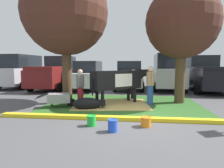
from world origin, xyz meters
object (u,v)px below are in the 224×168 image
object	(u,v)px
suv_dark_grey	(22,71)
bucket_orange	(146,121)
wheelbarrow	(60,98)
pickup_truck_maroon	(56,74)
cow_holstein	(118,80)
person_handler	(133,83)
bucket_green	(91,120)
bucket_blue	(113,125)
person_visitor_near	(80,86)
sedan_silver	(130,76)
pickup_truck_black	(205,74)
shade_tree_left	(65,13)
suv_black	(167,72)
shade_tree_right	(182,23)
calf_lying	(87,104)
hatchback_white	(89,76)
person_visitor_far	(150,84)

from	to	relation	value
suv_dark_grey	bucket_orange	bearing A→B (deg)	-43.29
wheelbarrow	pickup_truck_maroon	world-z (taller)	pickup_truck_maroon
cow_holstein	person_handler	xyz separation A→B (m)	(0.66, 1.31, -0.27)
bucket_green	suv_dark_grey	xyz separation A→B (m)	(-7.46, 8.61, 1.11)
bucket_blue	suv_dark_grey	distance (m)	12.20
person_visitor_near	sedan_silver	xyz separation A→B (m)	(2.01, 5.80, 0.14)
cow_holstein	sedan_silver	bearing A→B (deg)	85.80
bucket_green	pickup_truck_black	world-z (taller)	pickup_truck_black
shade_tree_left	pickup_truck_maroon	bearing A→B (deg)	117.63
sedan_silver	suv_black	xyz separation A→B (m)	(2.64, 0.08, 0.29)
shade_tree_right	person_handler	world-z (taller)	shade_tree_right
wheelbarrow	suv_black	size ratio (longest dim) A/B	0.35
shade_tree_right	bucket_green	distance (m)	6.08
pickup_truck_maroon	sedan_silver	world-z (taller)	pickup_truck_maroon
person_visitor_near	bucket_green	size ratio (longest dim) A/B	5.20
shade_tree_left	suv_dark_grey	distance (m)	8.31
pickup_truck_black	bucket_blue	bearing A→B (deg)	-121.62
shade_tree_left	bucket_orange	world-z (taller)	shade_tree_left
person_visitor_near	pickup_truck_black	bearing A→B (deg)	37.99
wheelbarrow	sedan_silver	size ratio (longest dim) A/B	0.36
suv_black	suv_dark_grey	bearing A→B (deg)	179.82
suv_black	person_visitor_near	bearing A→B (deg)	-128.35
cow_holstein	suv_dark_grey	distance (m)	9.65
shade_tree_right	bucket_orange	size ratio (longest dim) A/B	16.68
cow_holstein	suv_dark_grey	world-z (taller)	suv_dark_grey
calf_lying	bucket_orange	bearing A→B (deg)	-40.33
person_visitor_near	hatchback_white	world-z (taller)	hatchback_white
suv_black	person_handler	bearing A→B (deg)	-120.14
person_visitor_near	suv_dark_grey	xyz separation A→B (m)	(-6.36, 5.91, 0.43)
bucket_green	bucket_blue	size ratio (longest dim) A/B	0.92
sedan_silver	suv_black	world-z (taller)	suv_black
shade_tree_left	cow_holstein	bearing A→B (deg)	0.89
hatchback_white	suv_black	size ratio (longest dim) A/B	0.96
shade_tree_left	person_visitor_near	world-z (taller)	shade_tree_left
shade_tree_left	wheelbarrow	bearing A→B (deg)	-89.20
suv_dark_grey	pickup_truck_maroon	bearing A→B (deg)	-7.49
person_visitor_near	suv_black	size ratio (longest dim) A/B	0.34
bucket_blue	hatchback_white	size ratio (longest dim) A/B	0.07
person_handler	pickup_truck_black	world-z (taller)	pickup_truck_black
person_visitor_far	bucket_orange	world-z (taller)	person_visitor_far
person_handler	pickup_truck_maroon	xyz separation A→B (m)	(-5.69, 3.72, 0.30)
suv_dark_grey	sedan_silver	world-z (taller)	suv_dark_grey
bucket_green	pickup_truck_maroon	xyz separation A→B (m)	(-4.51, 8.22, 0.96)
bucket_green	person_visitor_near	bearing A→B (deg)	112.15
bucket_green	suv_black	bearing A→B (deg)	67.50
person_handler	bucket_blue	bearing A→B (deg)	-96.03
person_handler	bucket_green	xyz separation A→B (m)	(-1.19, -4.50, -0.66)
wheelbarrow	pickup_truck_black	size ratio (longest dim) A/B	0.29
shade_tree_left	suv_black	xyz separation A→B (m)	(5.41, 5.42, -2.81)
shade_tree_right	pickup_truck_black	distance (m)	5.82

